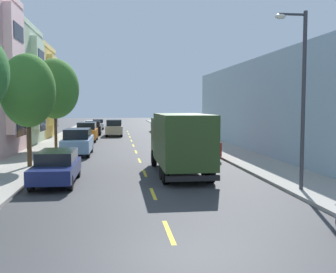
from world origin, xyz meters
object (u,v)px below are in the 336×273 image
object	(u,v)px
parked_pickup_charcoal	(159,126)
parked_suv_orange	(87,132)
street_tree_third	(55,89)
parked_suv_red	(199,143)
parked_hatchback_silver	(98,124)
street_lamp	(300,88)
parked_wagon_navy	(57,166)
street_tree_second	(28,91)
moving_champagne_sedan	(114,128)
parked_hatchback_white	(82,138)
parked_suv_sky	(78,142)
delivery_box_truck	(180,139)
parked_hatchback_teal	(168,131)
parked_pickup_black	(93,128)

from	to	relation	value
parked_pickup_charcoal	parked_suv_orange	world-z (taller)	parked_suv_orange
street_tree_third	parked_suv_orange	size ratio (longest dim) A/B	1.50
street_tree_third	parked_suv_orange	bearing A→B (deg)	75.50
parked_suv_red	parked_hatchback_silver	distance (m)	35.71
street_lamp	parked_wagon_navy	distance (m)	11.26
street_tree_second	parked_hatchback_silver	size ratio (longest dim) A/B	1.58
parked_wagon_navy	parked_hatchback_silver	bearing A→B (deg)	90.16
street_lamp	moving_champagne_sedan	size ratio (longest dim) A/B	1.51
parked_hatchback_white	parked_wagon_navy	distance (m)	16.53
parked_suv_orange	moving_champagne_sedan	xyz separation A→B (m)	(2.66, 6.83, 0.00)
street_lamp	parked_suv_orange	size ratio (longest dim) A/B	1.50
street_tree_second	parked_pickup_charcoal	xyz separation A→B (m)	(10.70, 31.07, -3.60)
parked_suv_orange	moving_champagne_sedan	size ratio (longest dim) A/B	1.00
parked_suv_sky	delivery_box_truck	bearing A→B (deg)	-55.80
parked_hatchback_teal	parked_wagon_navy	size ratio (longest dim) A/B	0.85
street_tree_second	parked_hatchback_silver	bearing A→B (deg)	86.93
parked_hatchback_white	parked_wagon_navy	size ratio (longest dim) A/B	0.86
parked_hatchback_teal	parked_hatchback_white	bearing A→B (deg)	-132.88
street_lamp	parked_hatchback_teal	distance (m)	29.45
moving_champagne_sedan	parked_suv_sky	bearing A→B (deg)	-97.79
parked_hatchback_teal	parked_suv_red	world-z (taller)	parked_suv_red
parked_suv_sky	parked_hatchback_silver	bearing A→B (deg)	90.09
street_tree_third	parked_suv_sky	xyz separation A→B (m)	(2.11, -3.87, -3.96)
parked_pickup_charcoal	parked_wagon_navy	xyz separation A→B (m)	(-8.52, -35.67, -0.02)
street_lamp	delivery_box_truck	size ratio (longest dim) A/B	0.94
parked_hatchback_teal	parked_hatchback_white	size ratio (longest dim) A/B	1.00
street_tree_third	parked_pickup_charcoal	world-z (taller)	street_tree_third
parked_pickup_black	parked_hatchback_white	size ratio (longest dim) A/B	1.33
parked_pickup_charcoal	parked_wagon_navy	world-z (taller)	parked_pickup_charcoal
parked_pickup_charcoal	parked_suv_sky	xyz separation A→B (m)	(-8.59, -25.01, 0.16)
parked_wagon_navy	parked_suv_sky	bearing A→B (deg)	90.37
parked_pickup_black	parked_suv_orange	xyz separation A→B (m)	(-0.04, -9.47, 0.16)
street_tree_second	parked_wagon_navy	bearing A→B (deg)	-64.70
parked_suv_red	moving_champagne_sedan	size ratio (longest dim) A/B	1.00
parked_pickup_black	moving_champagne_sedan	bearing A→B (deg)	-45.23
parked_pickup_black	parked_hatchback_white	distance (m)	14.98
parked_hatchback_teal	parked_suv_orange	bearing A→B (deg)	-156.06
street_tree_third	parked_suv_orange	world-z (taller)	street_tree_third
parked_suv_sky	moving_champagne_sedan	xyz separation A→B (m)	(2.49, 18.20, 0.00)
street_lamp	parked_suv_red	distance (m)	12.27
street_tree_third	street_lamp	world-z (taller)	same
parked_suv_red	parked_hatchback_white	xyz separation A→B (m)	(-8.70, 8.14, -0.23)
delivery_box_truck	moving_champagne_sedan	distance (m)	27.41
street_tree_second	parked_hatchback_teal	xyz separation A→B (m)	(10.61, 21.27, -3.67)
parked_pickup_black	parked_suv_sky	bearing A→B (deg)	-89.64
street_tree_second	parked_pickup_charcoal	distance (m)	33.05
delivery_box_truck	parked_hatchback_white	bearing A→B (deg)	112.94
delivery_box_truck	street_lamp	bearing A→B (deg)	-50.27
parked_suv_red	parked_wagon_navy	size ratio (longest dim) A/B	1.02
parked_suv_orange	parked_hatchback_silver	distance (m)	21.02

